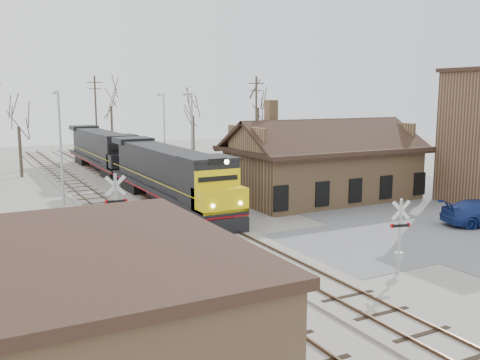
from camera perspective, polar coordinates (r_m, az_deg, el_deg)
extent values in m
plane|color=#A5A095|center=(27.57, 3.46, -8.47)|extent=(140.00, 140.00, 0.00)
cube|color=slate|center=(27.56, 3.46, -8.44)|extent=(60.00, 9.00, 0.03)
cube|color=slate|center=(42.10, 21.93, -2.93)|extent=(22.00, 26.00, 0.03)
cube|color=#A5A095|center=(40.70, -7.57, -2.68)|extent=(3.40, 90.00, 0.12)
cube|color=#473323|center=(40.45, -8.52, -2.62)|extent=(0.08, 90.00, 0.14)
cube|color=#473323|center=(40.93, -6.63, -2.44)|extent=(0.08, 90.00, 0.14)
cube|color=#A5A095|center=(39.42, -13.72, -3.25)|extent=(3.40, 90.00, 0.12)
cube|color=#473323|center=(39.24, -14.74, -3.18)|extent=(0.08, 90.00, 0.14)
cube|color=#473323|center=(39.57, -12.72, -3.00)|extent=(0.08, 90.00, 0.14)
cube|color=#A17B53|center=(43.42, 8.82, 0.63)|extent=(14.00, 8.00, 4.00)
cube|color=black|center=(43.17, 8.89, 3.39)|extent=(15.20, 9.20, 0.30)
cube|color=black|center=(41.27, 10.83, 4.47)|extent=(15.00, 4.71, 2.66)
cube|color=black|center=(44.94, 7.17, 4.93)|extent=(15.00, 4.71, 2.66)
cube|color=#A17B53|center=(42.00, 3.33, 7.02)|extent=(0.80, 0.80, 2.20)
cube|color=#A17B53|center=(15.77, -23.73, -15.33)|extent=(12.00, 10.00, 4.00)
cube|color=black|center=(15.04, -24.26, -7.82)|extent=(12.40, 10.40, 0.30)
cube|color=black|center=(34.93, -4.01, -3.76)|extent=(2.52, 4.04, 1.01)
cube|color=black|center=(47.03, -10.49, -0.55)|extent=(2.52, 4.04, 1.01)
cube|color=black|center=(40.75, -7.76, -0.80)|extent=(3.03, 20.20, 0.35)
cube|color=maroon|center=(40.79, -7.75, -1.11)|extent=(3.05, 20.20, 0.12)
cube|color=black|center=(41.69, -8.40, 1.58)|extent=(2.63, 14.64, 2.83)
cube|color=black|center=(33.66, -3.43, -0.12)|extent=(3.03, 2.83, 2.83)
cube|color=yellow|center=(32.28, -2.16, -2.06)|extent=(3.03, 1.82, 1.41)
cube|color=black|center=(31.73, -1.35, -5.06)|extent=(2.83, 0.25, 1.01)
cylinder|color=#FFF2CC|center=(31.08, -1.44, 1.94)|extent=(0.28, 0.10, 0.28)
cube|color=black|center=(54.22, -12.89, 0.65)|extent=(2.52, 4.04, 1.01)
cube|color=black|center=(66.89, -15.82, 2.10)|extent=(2.52, 4.04, 1.01)
cube|color=black|center=(60.43, -14.54, 2.21)|extent=(3.03, 20.20, 0.35)
cube|color=maroon|center=(60.46, -14.53, 2.00)|extent=(3.05, 20.20, 0.12)
cube|color=black|center=(61.50, -14.87, 3.78)|extent=(2.63, 14.64, 2.83)
cube|color=black|center=(53.06, -12.73, 3.05)|extent=(3.03, 2.83, 2.83)
cube|color=black|center=(51.51, -12.19, 1.94)|extent=(3.03, 1.82, 1.41)
cube|color=black|center=(50.75, -11.83, 0.12)|extent=(2.83, 0.25, 1.01)
cylinder|color=#A5A8AD|center=(26.07, 16.66, -5.80)|extent=(0.12, 0.12, 3.57)
cube|color=silver|center=(25.78, 16.79, -3.11)|extent=(0.92, 0.26, 0.93)
cube|color=silver|center=(25.78, 16.79, -3.11)|extent=(0.92, 0.26, 0.93)
cube|color=black|center=(25.94, 16.72, -4.66)|extent=(0.82, 0.34, 0.13)
cylinder|color=#B20C0C|center=(25.74, 15.94, -4.73)|extent=(0.23, 0.13, 0.21)
cylinder|color=#B20C0C|center=(26.14, 17.48, -4.59)|extent=(0.23, 0.13, 0.21)
cube|color=#A5A8AD|center=(26.33, 16.57, -7.87)|extent=(0.36, 0.27, 0.45)
cylinder|color=#A5A8AD|center=(28.99, -13.04, -3.48)|extent=(0.15, 0.15, 4.23)
cube|color=silver|center=(28.71, -13.14, -0.60)|extent=(1.11, 0.13, 1.11)
cube|color=silver|center=(28.71, -13.14, -0.60)|extent=(1.11, 0.13, 1.11)
cube|color=black|center=(28.86, -13.08, -2.25)|extent=(0.96, 0.22, 0.16)
cylinder|color=#B20C0C|center=(28.95, -12.16, -2.19)|extent=(0.26, 0.10, 0.25)
cylinder|color=#B20C0C|center=(28.79, -14.02, -2.32)|extent=(0.26, 0.10, 0.25)
cube|color=#A5A8AD|center=(29.26, -12.96, -5.71)|extent=(0.42, 0.32, 0.53)
cylinder|color=#A5A8AD|center=(42.37, -18.56, 3.20)|extent=(0.18, 0.18, 8.60)
cylinder|color=#A5A8AD|center=(43.07, -19.04, 8.87)|extent=(0.12, 1.80, 0.12)
cube|color=#A5A8AD|center=(43.86, -19.20, 8.72)|extent=(0.25, 0.50, 0.12)
cylinder|color=#A5A8AD|center=(46.50, -5.12, 4.05)|extent=(0.18, 0.18, 8.50)
cylinder|color=#A5A8AD|center=(47.16, -5.62, 9.16)|extent=(0.12, 1.80, 0.12)
cube|color=#A5A8AD|center=(47.90, -5.99, 9.04)|extent=(0.25, 0.50, 0.12)
cylinder|color=#A5A8AD|center=(60.93, -8.07, 5.16)|extent=(0.18, 0.18, 8.43)
cylinder|color=#A5A8AD|center=(61.64, -8.44, 9.03)|extent=(0.12, 1.80, 0.12)
cube|color=#A5A8AD|center=(62.39, -8.69, 8.93)|extent=(0.25, 0.50, 0.12)
cylinder|color=#382D23|center=(71.63, -15.09, 6.40)|extent=(0.24, 0.24, 10.63)
cube|color=#382D23|center=(71.59, -15.24, 10.01)|extent=(2.00, 0.10, 0.10)
cube|color=#382D23|center=(71.57, -15.21, 9.37)|extent=(1.60, 0.10, 0.10)
cylinder|color=#382D23|center=(61.31, 1.73, 6.17)|extent=(0.24, 0.24, 10.35)
cube|color=#382D23|center=(61.24, 1.75, 10.26)|extent=(2.00, 0.10, 0.10)
cube|color=#382D23|center=(61.23, 1.75, 9.51)|extent=(1.60, 0.10, 0.10)
cylinder|color=#382D23|center=(58.50, -22.38, 2.78)|extent=(0.32, 0.32, 5.13)
cylinder|color=#382D23|center=(73.71, -13.48, 5.02)|extent=(0.32, 0.32, 6.77)
cylinder|color=#382D23|center=(70.41, -4.98, 4.59)|extent=(0.32, 0.32, 5.63)
cylinder|color=#382D23|center=(66.72, 1.92, 4.85)|extent=(0.32, 0.32, 6.73)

